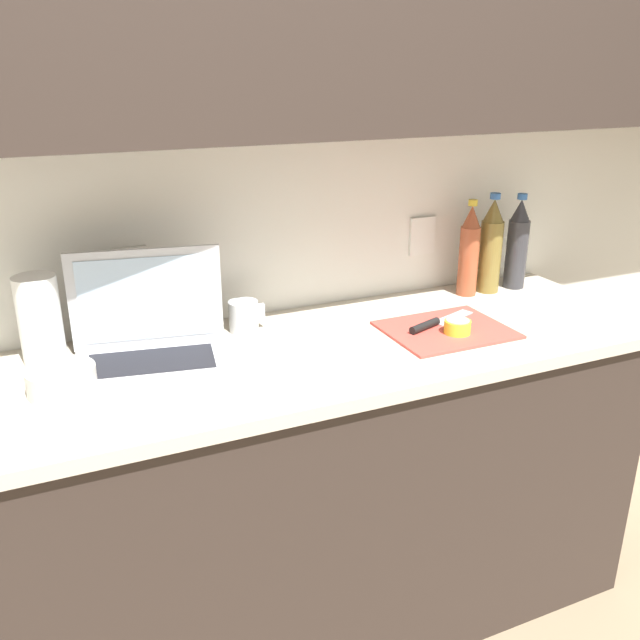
{
  "coord_description": "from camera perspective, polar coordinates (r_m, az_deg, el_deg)",
  "views": [
    {
      "loc": [
        -0.48,
        -1.49,
        1.59
      ],
      "look_at": [
        0.17,
        -0.01,
        0.98
      ],
      "focal_mm": 38.0,
      "sensor_mm": 36.0,
      "label": 1
    }
  ],
  "objects": [
    {
      "name": "ground_plane",
      "position": [
        2.23,
        -4.68,
        -24.81
      ],
      "size": [
        12.0,
        12.0,
        0.0
      ],
      "primitive_type": "plane",
      "color": "#847056",
      "rests_on": "ground"
    },
    {
      "name": "wall_back",
      "position": [
        1.78,
        -8.87,
        19.51
      ],
      "size": [
        5.2,
        0.38,
        2.6
      ],
      "color": "white",
      "rests_on": "ground_plane"
    },
    {
      "name": "counter_unit",
      "position": [
        1.93,
        -5.73,
        -15.29
      ],
      "size": [
        2.26,
        0.61,
        0.9
      ],
      "color": "#332823",
      "rests_on": "ground_plane"
    },
    {
      "name": "laptop",
      "position": [
        1.71,
        -14.15,
        -1.42
      ],
      "size": [
        0.41,
        0.31,
        0.27
      ],
      "rotation": [
        0.0,
        0.0,
        -0.17
      ],
      "color": "silver",
      "rests_on": "counter_unit"
    },
    {
      "name": "cutting_board",
      "position": [
        1.9,
        10.57,
        -0.82
      ],
      "size": [
        0.33,
        0.27,
        0.01
      ],
      "primitive_type": "cube",
      "color": "#D1473D",
      "rests_on": "counter_unit"
    },
    {
      "name": "knife",
      "position": [
        1.9,
        9.37,
        -0.32
      ],
      "size": [
        0.25,
        0.12,
        0.02
      ],
      "rotation": [
        0.0,
        0.0,
        0.35
      ],
      "color": "silver",
      "rests_on": "cutting_board"
    },
    {
      "name": "lemon_half_cut",
      "position": [
        1.87,
        11.49,
        -0.54
      ],
      "size": [
        0.07,
        0.07,
        0.04
      ],
      "color": "yellow",
      "rests_on": "cutting_board"
    },
    {
      "name": "bottle_green_soda",
      "position": [
        2.18,
        12.44,
        5.63
      ],
      "size": [
        0.06,
        0.06,
        0.3
      ],
      "color": "#A34C2D",
      "rests_on": "counter_unit"
    },
    {
      "name": "bottle_oil_tall",
      "position": [
        2.23,
        14.18,
        5.98
      ],
      "size": [
        0.07,
        0.07,
        0.32
      ],
      "color": "olive",
      "rests_on": "counter_unit"
    },
    {
      "name": "bottle_water_clear",
      "position": [
        2.29,
        16.28,
        6.09
      ],
      "size": [
        0.07,
        0.07,
        0.31
      ],
      "color": "#333338",
      "rests_on": "counter_unit"
    },
    {
      "name": "measuring_cup",
      "position": [
        1.87,
        -6.43,
        0.33
      ],
      "size": [
        0.1,
        0.08,
        0.09
      ],
      "color": "silver",
      "rests_on": "counter_unit"
    },
    {
      "name": "bowl_white",
      "position": [
        1.62,
        -20.92,
        -4.78
      ],
      "size": [
        0.15,
        0.15,
        0.06
      ],
      "color": "beige",
      "rests_on": "counter_unit"
    },
    {
      "name": "paper_towel_roll",
      "position": [
        1.78,
        -22.52,
        0.03
      ],
      "size": [
        0.1,
        0.1,
        0.22
      ],
      "color": "white",
      "rests_on": "counter_unit"
    }
  ]
}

